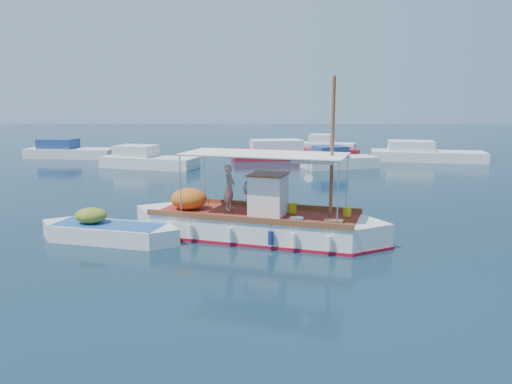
{
  "coord_description": "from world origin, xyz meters",
  "views": [
    {
      "loc": [
        -0.35,
        -17.74,
        5.04
      ],
      "look_at": [
        -0.49,
        0.0,
        1.67
      ],
      "focal_mm": 35.0,
      "sensor_mm": 36.0,
      "label": 1
    }
  ],
  "objects": [
    {
      "name": "fishing_caique",
      "position": [
        -0.57,
        -0.12,
        0.52
      ],
      "size": [
        9.3,
        4.61,
        5.94
      ],
      "rotation": [
        0.0,
        0.0,
        -0.3
      ],
      "color": "white",
      "rests_on": "ground"
    },
    {
      "name": "bg_boat_far_w",
      "position": [
        -16.57,
        24.18,
        0.49
      ],
      "size": [
        7.67,
        3.19,
        1.8
      ],
      "rotation": [
        0.0,
        0.0,
        -0.12
      ],
      "color": "silver",
      "rests_on": "ground"
    },
    {
      "name": "bg_boat_nw",
      "position": [
        -8.59,
        18.22,
        0.49
      ],
      "size": [
        7.36,
        4.32,
        1.8
      ],
      "rotation": [
        0.0,
        0.0,
        -0.29
      ],
      "color": "silver",
      "rests_on": "ground"
    },
    {
      "name": "dinghy",
      "position": [
        -5.79,
        -0.58,
        0.28
      ],
      "size": [
        5.31,
        2.49,
        1.34
      ],
      "rotation": [
        0.0,
        0.0,
        -0.25
      ],
      "color": "white",
      "rests_on": "ground"
    },
    {
      "name": "ground",
      "position": [
        0.0,
        0.0,
        0.0
      ],
      "size": [
        160.0,
        160.0,
        0.0
      ],
      "primitive_type": "plane",
      "color": "black",
      "rests_on": "ground"
    },
    {
      "name": "bg_boat_ne",
      "position": [
        5.3,
        18.23,
        0.49
      ],
      "size": [
        5.76,
        3.7,
        1.8
      ],
      "rotation": [
        0.0,
        0.0,
        0.3
      ],
      "color": "silver",
      "rests_on": "ground"
    },
    {
      "name": "bg_boat_e",
      "position": [
        12.84,
        22.3,
        0.49
      ],
      "size": [
        9.1,
        4.17,
        1.8
      ],
      "rotation": [
        0.0,
        0.0,
        -0.19
      ],
      "color": "silver",
      "rests_on": "ground"
    },
    {
      "name": "bg_boat_far_n",
      "position": [
        5.96,
        29.57,
        0.49
      ],
      "size": [
        5.38,
        3.39,
        1.8
      ],
      "rotation": [
        0.0,
        0.0,
        -0.3
      ],
      "color": "silver",
      "rests_on": "ground"
    },
    {
      "name": "bg_boat_n",
      "position": [
        2.2,
        23.63,
        0.49
      ],
      "size": [
        10.65,
        4.37,
        1.8
      ],
      "rotation": [
        0.0,
        0.0,
        0.16
      ],
      "color": "maroon",
      "rests_on": "ground"
    }
  ]
}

